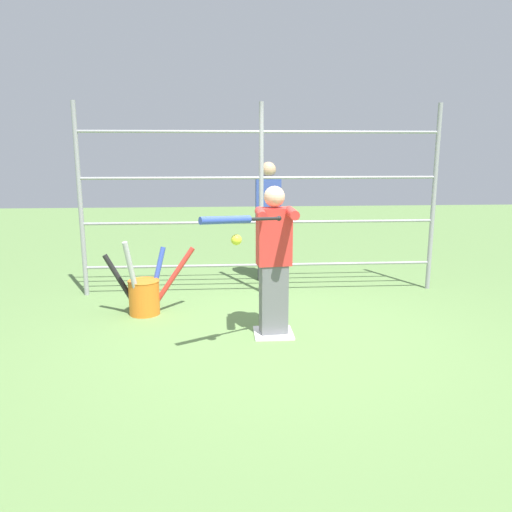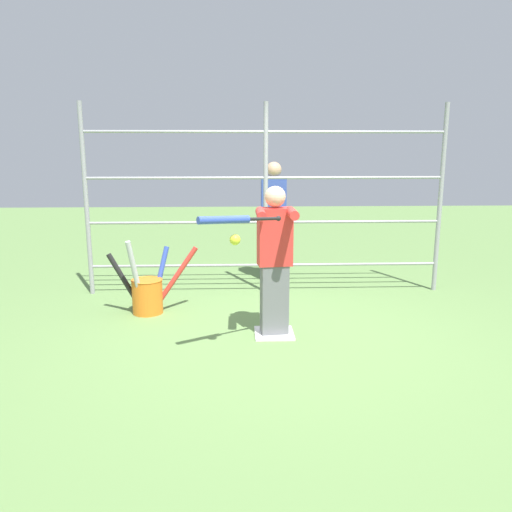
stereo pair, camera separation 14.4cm
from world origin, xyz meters
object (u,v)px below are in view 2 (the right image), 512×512
object	(u,v)px
bat_bucket	(148,293)
batter	(275,257)
baseball_bat_swinging	(231,220)
softball_in_flight	(235,240)
bystander_behind_fence	(273,220)

from	to	relation	value
bat_bucket	batter	bearing A→B (deg)	151.50
batter	baseball_bat_swinging	bearing A→B (deg)	56.84
softball_in_flight	batter	bearing A→B (deg)	-124.45
bat_bucket	softball_in_flight	bearing A→B (deg)	127.32
softball_in_flight	bat_bucket	xyz separation A→B (m)	(1.03, -1.35, -0.86)
batter	bystander_behind_fence	bearing A→B (deg)	-93.84
batter	baseball_bat_swinging	xyz separation A→B (m)	(0.43, 0.65, 0.47)
softball_in_flight	bat_bucket	bearing A→B (deg)	-52.68
bat_bucket	bystander_behind_fence	size ratio (longest dim) A/B	0.61
baseball_bat_swinging	bat_bucket	xyz separation A→B (m)	(1.00, -1.42, -1.05)
bystander_behind_fence	softball_in_flight	bearing A→B (deg)	79.05
batter	baseball_bat_swinging	size ratio (longest dim) A/B	2.08
softball_in_flight	bat_bucket	size ratio (longest dim) A/B	0.09
baseball_bat_swinging	bat_bucket	distance (m)	2.03
softball_in_flight	bystander_behind_fence	bearing A→B (deg)	-100.95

